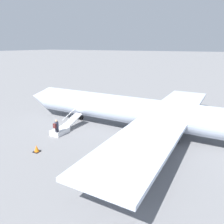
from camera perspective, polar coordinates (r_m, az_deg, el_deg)
ground_plane at (r=21.93m, az=10.20°, el=-5.58°), size 600.00×600.00×0.00m
airplane_main at (r=20.94m, az=13.07°, el=-0.69°), size 32.72×24.75×7.07m
boarding_stairs at (r=22.33m, az=-12.75°, el=-4.27°), size 1.10×4.02×1.74m
passenger at (r=21.08m, az=-14.29°, el=-3.86°), size 0.36×0.54×1.74m
traffic_cone_near_stairs at (r=19.03m, az=-19.10°, el=-9.06°), size 0.53×0.53×0.58m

